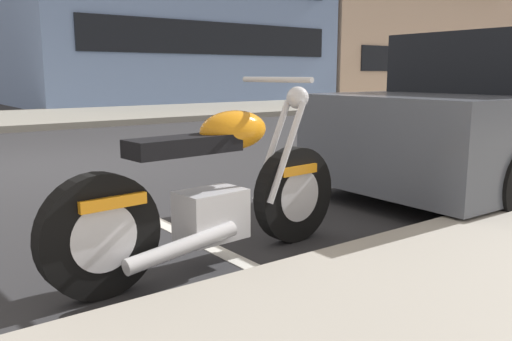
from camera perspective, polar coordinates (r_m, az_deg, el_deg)
ground_plane at (r=7.05m, az=-21.53°, el=0.26°), size 260.00×260.00×0.00m
sidewalk_far_curb at (r=19.47m, az=8.46°, el=7.07°), size 120.00×5.00×0.14m
parking_stall_stripe at (r=3.55m, az=-4.33°, el=-8.43°), size 0.12×2.20×0.01m
parked_motorcycle at (r=3.19m, az=-4.52°, el=-2.56°), size 2.08×0.62×1.13m
townhouse_corner_block at (r=31.70m, az=13.36°, el=15.45°), size 15.40×8.88×8.23m
townhouse_far_uphill at (r=44.53m, az=25.32°, el=13.15°), size 13.46×10.52×8.14m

